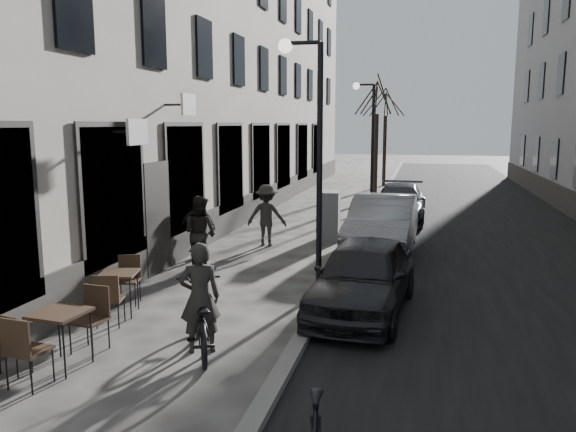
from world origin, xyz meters
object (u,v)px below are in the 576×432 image
at_px(bicycle, 201,319).
at_px(pedestrian_far, 197,228).
at_px(bistro_set_b, 61,334).
at_px(streetlamp_near, 311,139).
at_px(streetlamp_far, 369,131).
at_px(car_near, 363,276).
at_px(tree_near, 377,97).
at_px(utility_cabinet, 330,216).
at_px(car_far, 399,203).
at_px(car_mid, 383,224).
at_px(tree_far, 386,102).
at_px(pedestrian_mid, 267,215).
at_px(bistro_set_c, 119,289).
at_px(pedestrian_near, 200,233).

height_order(bicycle, pedestrian_far, pedestrian_far).
distance_m(bistro_set_b, pedestrian_far, 6.66).
bearing_deg(bistro_set_b, streetlamp_near, 62.75).
bearing_deg(streetlamp_far, car_near, -84.81).
distance_m(tree_near, utility_cabinet, 10.31).
bearing_deg(streetlamp_far, car_far, -63.15).
bearing_deg(pedestrian_far, car_mid, -5.91).
bearing_deg(car_far, tree_near, 103.73).
height_order(tree_near, bicycle, tree_near).
distance_m(car_mid, car_far, 5.11).
relative_size(utility_cabinet, bicycle, 0.74).
xyz_separation_m(tree_far, pedestrian_mid, (-2.18, -16.76, -3.78)).
distance_m(pedestrian_mid, car_far, 6.11).
distance_m(streetlamp_near, tree_near, 15.08).
xyz_separation_m(tree_near, bistro_set_c, (-3.23, -17.06, -4.18)).
distance_m(streetlamp_far, pedestrian_far, 10.57).
bearing_deg(pedestrian_mid, streetlamp_far, -109.52).
relative_size(streetlamp_near, bistro_set_b, 2.97).
distance_m(streetlamp_far, bistro_set_b, 16.78).
xyz_separation_m(bistro_set_c, pedestrian_mid, (1.04, 6.30, 0.40)).
xyz_separation_m(utility_cabinet, bicycle, (-0.57, -8.82, -0.21)).
distance_m(streetlamp_far, car_far, 3.98).
bearing_deg(bistro_set_b, tree_far, 88.79).
bearing_deg(bistro_set_c, streetlamp_far, 62.88).
relative_size(tree_near, tree_far, 1.00).
xyz_separation_m(streetlamp_far, bistro_set_c, (-3.15, -14.06, -2.68)).
bearing_deg(pedestrian_near, tree_far, -78.59).
bearing_deg(pedestrian_mid, bistro_set_c, 76.30).
relative_size(tree_far, utility_cabinet, 3.87).
bearing_deg(bistro_set_c, pedestrian_near, 71.53).
relative_size(streetlamp_near, tree_far, 0.89).
height_order(bistro_set_c, car_near, car_near).
bearing_deg(pedestrian_far, streetlamp_far, 42.81).
bearing_deg(bistro_set_b, car_mid, 70.27).
distance_m(streetlamp_far, car_mid, 8.31).
distance_m(utility_cabinet, bicycle, 8.84).
xyz_separation_m(pedestrian_mid, car_far, (3.51, 5.00, -0.22)).
distance_m(bicycle, pedestrian_mid, 7.65).
xyz_separation_m(car_near, car_mid, (0.00, 5.03, 0.09)).
bearing_deg(car_mid, streetlamp_far, 100.84).
bearing_deg(car_far, pedestrian_near, -117.69).
xyz_separation_m(tree_near, pedestrian_far, (-3.50, -12.72, -3.86)).
relative_size(bistro_set_c, car_near, 0.41).
bearing_deg(streetlamp_near, pedestrian_mid, 116.48).
xyz_separation_m(bistro_set_c, car_far, (4.55, 11.30, 0.18)).
bearing_deg(tree_far, pedestrian_near, -98.62).
bearing_deg(utility_cabinet, car_far, 59.32).
relative_size(pedestrian_far, car_near, 0.40).
xyz_separation_m(pedestrian_far, car_far, (4.83, 6.95, -0.14)).
xyz_separation_m(pedestrian_mid, car_mid, (3.28, -0.11, -0.11)).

